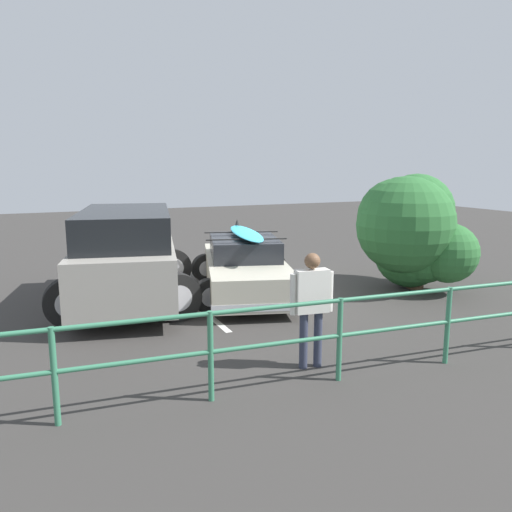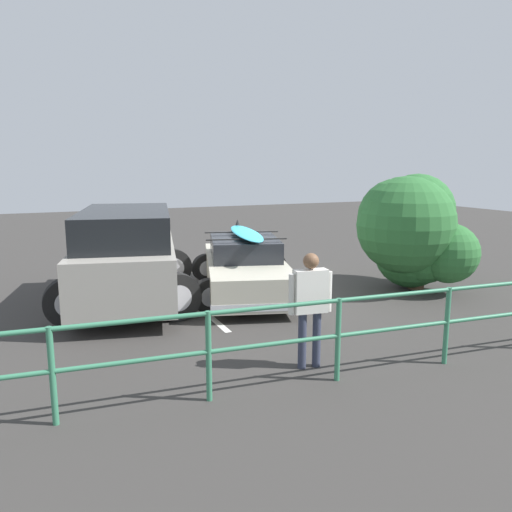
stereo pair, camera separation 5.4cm
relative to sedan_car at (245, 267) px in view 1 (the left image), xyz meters
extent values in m
cube|color=#383533|center=(-0.29, -0.24, -0.62)|extent=(44.00, 44.00, 0.02)
cube|color=silver|center=(1.24, 0.04, -0.60)|extent=(0.12, 4.48, 0.00)
cube|color=#B7B29E|center=(0.01, 0.04, -0.11)|extent=(2.77, 4.55, 0.62)
cube|color=#23262B|center=(-0.04, -0.13, 0.41)|extent=(1.94, 2.37, 0.43)
cube|color=silver|center=(0.62, 2.04, -0.30)|extent=(1.60, 0.57, 0.14)
cube|color=silver|center=(-0.59, -1.97, -0.30)|extent=(1.60, 0.57, 0.14)
cylinder|color=black|center=(-0.39, 1.54, -0.27)|extent=(0.67, 0.18, 0.67)
cylinder|color=#B7B7BC|center=(-0.39, 1.54, -0.27)|extent=(0.37, 0.19, 0.37)
cylinder|color=black|center=(1.18, 1.07, -0.27)|extent=(0.67, 0.18, 0.67)
cylinder|color=#B7B7BC|center=(1.18, 1.07, -0.27)|extent=(0.37, 0.19, 0.37)
cylinder|color=black|center=(-1.16, -0.99, -0.27)|extent=(0.67, 0.18, 0.67)
cylinder|color=#B7B7BC|center=(-1.16, -0.99, -0.27)|extent=(0.37, 0.19, 0.37)
cylinder|color=black|center=(0.42, -1.47, -0.27)|extent=(0.67, 0.18, 0.67)
cylinder|color=#B7B7BC|center=(0.42, -1.47, -0.27)|extent=(0.37, 0.19, 0.37)
cylinder|color=black|center=(0.13, 0.41, 0.67)|extent=(1.62, 0.52, 0.03)
cylinder|color=black|center=(-0.20, -0.67, 0.67)|extent=(1.62, 0.52, 0.03)
ellipsoid|color=#33B7D6|center=(-0.06, -0.07, 0.73)|extent=(1.07, 2.75, 0.09)
cone|color=black|center=(-0.29, -1.13, 0.84)|extent=(0.10, 0.10, 0.14)
cube|color=#9E998E|center=(2.46, -0.25, 0.17)|extent=(2.76, 4.74, 0.99)
cube|color=black|center=(2.46, -0.25, 0.99)|extent=(2.40, 3.76, 0.64)
cylinder|color=black|center=(1.95, -2.51, 0.27)|extent=(0.81, 0.35, 0.78)
cylinder|color=black|center=(1.85, 1.26, -0.17)|extent=(0.87, 0.22, 0.87)
cylinder|color=#B7B7BC|center=(1.85, 1.26, -0.17)|extent=(0.48, 0.23, 0.48)
cylinder|color=black|center=(3.67, 0.85, -0.17)|extent=(0.87, 0.22, 0.87)
cylinder|color=#B7B7BC|center=(3.67, 0.85, -0.17)|extent=(0.48, 0.23, 0.48)
cylinder|color=black|center=(1.26, -1.34, -0.17)|extent=(0.87, 0.22, 0.87)
cylinder|color=#B7B7BC|center=(1.26, -1.34, -0.17)|extent=(0.48, 0.23, 0.48)
cylinder|color=black|center=(3.08, -1.75, -0.17)|extent=(0.87, 0.22, 0.87)
cylinder|color=#B7B7BC|center=(3.08, -1.75, -0.17)|extent=(0.48, 0.23, 0.48)
cylinder|color=#33384C|center=(0.62, 4.11, -0.21)|extent=(0.12, 0.12, 0.80)
cylinder|color=#33384C|center=(0.83, 4.09, -0.21)|extent=(0.12, 0.12, 0.80)
cube|color=silver|center=(0.72, 4.10, 0.49)|extent=(0.48, 0.24, 0.60)
sphere|color=brown|center=(0.72, 4.10, 0.91)|extent=(0.22, 0.22, 0.22)
cylinder|color=silver|center=(0.45, 4.13, 0.47)|extent=(0.08, 0.08, 0.57)
cylinder|color=silver|center=(1.00, 4.07, 0.47)|extent=(0.08, 0.08, 0.57)
cylinder|color=#387F5B|center=(-1.11, 4.76, -0.05)|extent=(0.07, 0.07, 1.11)
cylinder|color=#387F5B|center=(0.60, 4.63, -0.05)|extent=(0.07, 0.07, 1.11)
cylinder|color=#387F5B|center=(2.32, 4.49, -0.05)|extent=(0.07, 0.07, 1.11)
cylinder|color=#387F5B|center=(4.04, 4.36, -0.05)|extent=(0.07, 0.07, 1.11)
cylinder|color=#387F5B|center=(0.60, 4.63, 0.48)|extent=(10.30, 0.86, 0.06)
cylinder|color=#387F5B|center=(0.60, 4.63, 0.01)|extent=(10.30, 0.86, 0.06)
cylinder|color=brown|center=(-3.77, 1.14, -0.33)|extent=(0.37, 0.37, 0.55)
sphere|color=#2D6B33|center=(-3.94, 1.01, 0.40)|extent=(1.52, 1.52, 1.52)
sphere|color=#2D6B33|center=(-3.65, 1.05, 0.24)|extent=(1.62, 1.62, 1.62)
sphere|color=#2D6B33|center=(-3.29, 1.25, 0.89)|extent=(2.13, 2.13, 2.13)
sphere|color=#2D6B33|center=(-3.14, 1.15, 1.04)|extent=(1.73, 1.73, 1.73)
sphere|color=#2D6B33|center=(-4.01, 0.75, 1.12)|extent=(1.73, 1.73, 1.73)
sphere|color=#2D6B33|center=(-4.03, 1.81, 0.30)|extent=(1.30, 1.30, 1.30)
sphere|color=#2D6B33|center=(-3.74, 1.32, 0.28)|extent=(1.44, 1.44, 1.44)
camera|label=1|loc=(4.11, 9.82, 2.19)|focal=35.00mm
camera|label=2|loc=(4.06, 9.84, 2.19)|focal=35.00mm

